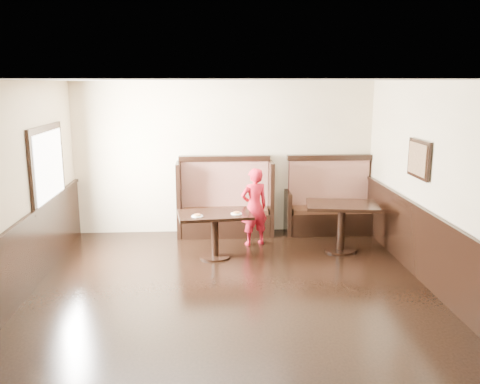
{
  "coord_description": "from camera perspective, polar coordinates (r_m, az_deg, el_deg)",
  "views": [
    {
      "loc": [
        -0.28,
        -5.8,
        2.79
      ],
      "look_at": [
        0.22,
        2.35,
        1.0
      ],
      "focal_mm": 38.0,
      "sensor_mm": 36.0,
      "label": 1
    }
  ],
  "objects": [
    {
      "name": "child",
      "position": [
        8.73,
        1.61,
        -1.67
      ],
      "size": [
        0.57,
        0.47,
        1.35
      ],
      "primitive_type": "imported",
      "rotation": [
        0.0,
        0.0,
        3.49
      ],
      "color": "red",
      "rests_on": "ground"
    },
    {
      "name": "pizza_plate_right",
      "position": [
        8.02,
        -0.4,
        -2.39
      ],
      "size": [
        0.18,
        0.18,
        0.03
      ],
      "color": "white",
      "rests_on": "table_main"
    },
    {
      "name": "room_shell",
      "position": [
        6.44,
        -3.49,
        -6.88
      ],
      "size": [
        7.0,
        7.0,
        7.0
      ],
      "color": "beige",
      "rests_on": "ground"
    },
    {
      "name": "booth_main",
      "position": [
        9.38,
        -1.69,
        -1.61
      ],
      "size": [
        1.75,
        0.72,
        1.45
      ],
      "color": "black",
      "rests_on": "ground"
    },
    {
      "name": "ground",
      "position": [
        6.44,
        -0.68,
        -13.3
      ],
      "size": [
        7.0,
        7.0,
        0.0
      ],
      "primitive_type": "plane",
      "color": "black",
      "rests_on": "ground"
    },
    {
      "name": "table_main",
      "position": [
        8.12,
        -2.84,
        -3.56
      ],
      "size": [
        1.23,
        0.85,
        0.73
      ],
      "rotation": [
        0.0,
        0.0,
        0.12
      ],
      "color": "black",
      "rests_on": "ground"
    },
    {
      "name": "table_neighbor",
      "position": [
        8.59,
        11.34,
        -2.62
      ],
      "size": [
        1.27,
        0.93,
        0.81
      ],
      "rotation": [
        0.0,
        0.0,
        -0.16
      ],
      "color": "black",
      "rests_on": "ground"
    },
    {
      "name": "booth_neighbor",
      "position": [
        9.64,
        9.98,
        -1.68
      ],
      "size": [
        1.65,
        0.72,
        1.45
      ],
      "color": "black",
      "rests_on": "ground"
    },
    {
      "name": "pizza_plate_left",
      "position": [
        7.9,
        -4.82,
        -2.66
      ],
      "size": [
        0.18,
        0.18,
        0.03
      ],
      "color": "white",
      "rests_on": "table_main"
    }
  ]
}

